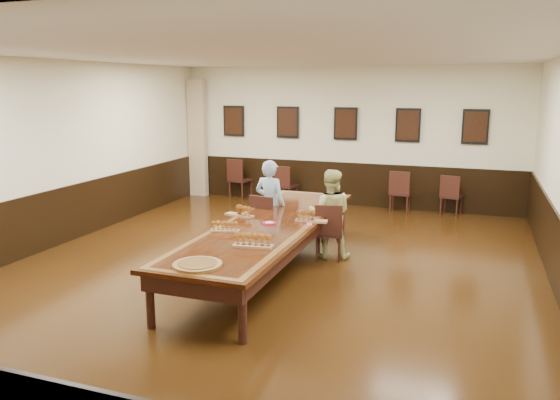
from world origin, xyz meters
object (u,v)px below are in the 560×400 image
at_px(spare_chair_c, 400,192).
at_px(conference_table, 269,232).
at_px(spare_chair_d, 452,195).
at_px(person_woman, 330,214).
at_px(person_man, 270,204).
at_px(chair_man, 267,222).
at_px(carved_platter, 197,265).
at_px(chair_woman, 329,231).
at_px(spare_chair_a, 240,179).
at_px(spare_chair_b, 287,184).

height_order(spare_chair_c, conference_table, spare_chair_c).
distance_m(spare_chair_d, conference_table, 5.32).
bearing_deg(person_woman, person_man, -20.52).
height_order(chair_man, person_man, person_man).
height_order(person_man, person_woman, person_man).
xyz_separation_m(chair_man, person_man, (0.02, 0.10, 0.29)).
bearing_deg(spare_chair_d, carved_platter, 82.94).
relative_size(chair_man, chair_woman, 1.03).
bearing_deg(spare_chair_c, carved_platter, 79.63).
height_order(chair_woman, spare_chair_a, spare_chair_a).
xyz_separation_m(chair_woman, person_man, (-1.12, 0.28, 0.30)).
bearing_deg(spare_chair_d, chair_man, 64.87).
relative_size(chair_woman, person_woman, 0.64).
relative_size(chair_man, spare_chair_a, 0.96).
bearing_deg(chair_man, person_woman, -175.74).
height_order(chair_man, spare_chair_a, spare_chair_a).
height_order(chair_woman, spare_chair_d, chair_woman).
bearing_deg(conference_table, spare_chair_a, 118.31).
xyz_separation_m(spare_chair_c, conference_table, (-1.35, -4.59, 0.14)).
xyz_separation_m(spare_chair_c, person_woman, (-0.66, -3.61, 0.25)).
xyz_separation_m(spare_chair_a, carved_platter, (2.54, -6.95, 0.27)).
bearing_deg(person_man, conference_table, 118.47).
xyz_separation_m(spare_chair_b, person_man, (0.90, -3.48, 0.31)).
bearing_deg(chair_man, person_man, -90.00).
distance_m(chair_woman, person_man, 1.20).
xyz_separation_m(person_woman, conference_table, (-0.69, -0.98, -0.11)).
height_order(spare_chair_b, conference_table, spare_chair_b).
relative_size(spare_chair_b, person_man, 0.60).
distance_m(person_man, person_woman, 1.12).
distance_m(spare_chair_a, conference_table, 5.47).
relative_size(spare_chair_c, spare_chair_d, 1.06).
bearing_deg(spare_chair_a, conference_table, 130.44).
bearing_deg(person_man, spare_chair_b, -66.87).
bearing_deg(carved_platter, chair_woman, 75.94).
height_order(spare_chair_b, carved_platter, spare_chair_b).
distance_m(conference_table, carved_platter, 2.14).
xyz_separation_m(chair_woman, spare_chair_c, (0.64, 3.71, 0.01)).
xyz_separation_m(spare_chair_b, spare_chair_d, (3.74, 0.10, -0.01)).
xyz_separation_m(spare_chair_a, spare_chair_c, (3.94, -0.23, -0.03)).
relative_size(chair_man, carved_platter, 1.59).
xyz_separation_m(chair_woman, spare_chair_a, (-3.30, 3.94, 0.03)).
xyz_separation_m(spare_chair_b, person_woman, (2.00, -3.67, 0.27)).
distance_m(chair_man, spare_chair_c, 3.95).
xyz_separation_m(spare_chair_c, carved_platter, (-1.40, -6.73, 0.30)).
xyz_separation_m(chair_man, spare_chair_c, (1.78, 3.53, -0.01)).
distance_m(chair_man, person_man, 0.30).
xyz_separation_m(chair_man, chair_woman, (1.14, -0.18, -0.02)).
bearing_deg(conference_table, spare_chair_d, 62.94).
bearing_deg(conference_table, person_woman, 54.88).
relative_size(spare_chair_a, person_woman, 0.69).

